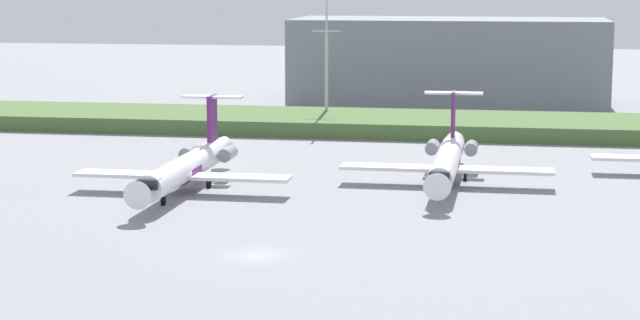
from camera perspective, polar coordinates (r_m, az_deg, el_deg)
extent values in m
plane|color=gray|center=(119.74, 0.00, -1.42)|extent=(500.00, 500.00, 0.00)
cube|color=#4C6B38|center=(164.76, 2.77, 1.88)|extent=(320.00, 20.00, 2.21)
cylinder|color=white|center=(118.12, -6.88, -0.43)|extent=(2.70, 24.00, 2.70)
cone|color=white|center=(105.47, -8.99, -1.64)|extent=(2.70, 3.00, 2.70)
cone|color=white|center=(131.41, -5.12, 0.58)|extent=(2.30, 4.00, 2.29)
cube|color=black|center=(107.15, -8.67, -1.20)|extent=(2.02, 1.80, 0.90)
cylinder|color=#591E66|center=(118.14, -6.88, -0.50)|extent=(2.76, 3.60, 2.76)
cube|color=white|center=(119.11, -9.73, -0.71)|extent=(11.00, 3.20, 0.36)
cube|color=white|center=(115.71, -4.21, -0.89)|extent=(11.00, 3.20, 0.36)
cube|color=#591E66|center=(128.00, -5.50, 2.13)|extent=(0.36, 3.20, 5.20)
cube|color=white|center=(128.02, -5.48, 3.21)|extent=(6.80, 1.80, 0.24)
cylinder|color=gray|center=(127.42, -6.66, 0.37)|extent=(1.50, 3.40, 1.50)
cylinder|color=gray|center=(126.22, -4.70, 0.32)|extent=(1.50, 3.40, 1.50)
cylinder|color=gray|center=(111.39, -7.96, -1.79)|extent=(0.20, 0.20, 0.65)
cylinder|color=black|center=(111.49, -7.96, -2.07)|extent=(0.30, 0.90, 0.90)
cylinder|color=black|center=(121.27, -7.39, -1.15)|extent=(0.35, 0.90, 0.90)
cylinder|color=black|center=(120.21, -5.66, -1.21)|extent=(0.35, 0.90, 0.90)
cylinder|color=white|center=(122.28, 6.45, -0.09)|extent=(2.70, 24.00, 2.70)
cone|color=white|center=(109.00, 6.01, -1.22)|extent=(2.70, 3.00, 2.70)
cone|color=white|center=(136.09, 6.82, 0.85)|extent=(2.29, 4.00, 2.29)
cube|color=black|center=(110.78, 6.09, -0.81)|extent=(2.03, 1.80, 0.90)
cylinder|color=#591E66|center=(122.30, 6.45, -0.16)|extent=(2.76, 3.60, 2.76)
cube|color=white|center=(121.88, 3.65, -0.37)|extent=(11.00, 3.20, 0.36)
cube|color=white|center=(121.19, 9.21, -0.53)|extent=(11.00, 3.20, 0.36)
cube|color=#591E66|center=(132.61, 6.78, 2.35)|extent=(0.36, 3.20, 5.20)
cube|color=white|center=(132.64, 6.80, 3.39)|extent=(6.80, 1.80, 0.24)
cylinder|color=gray|center=(131.46, 5.72, 0.66)|extent=(1.50, 3.40, 1.50)
cylinder|color=gray|center=(131.22, 7.68, 0.61)|extent=(1.50, 3.40, 1.50)
cylinder|color=gray|center=(115.21, 6.21, -1.39)|extent=(0.20, 0.20, 0.65)
cylinder|color=black|center=(115.31, 6.21, -1.66)|extent=(0.30, 0.90, 0.90)
cylinder|color=black|center=(125.10, 5.64, -0.80)|extent=(0.35, 0.90, 0.90)
cylinder|color=black|center=(124.88, 7.37, -0.85)|extent=(0.35, 0.90, 0.90)
cube|color=white|center=(132.81, 15.95, 0.08)|extent=(11.00, 3.20, 0.36)
cylinder|color=#B2B2B7|center=(170.60, 0.33, 4.10)|extent=(0.50, 0.50, 13.81)
cylinder|color=#B2B2B7|center=(169.98, 0.34, 7.67)|extent=(0.28, 0.28, 7.44)
cube|color=#B2B2B7|center=(170.10, 0.34, 6.55)|extent=(4.40, 0.20, 0.20)
cube|color=gray|center=(201.52, 6.56, 5.00)|extent=(54.69, 23.62, 15.05)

